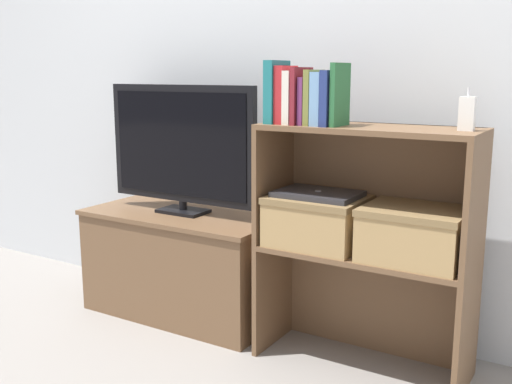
{
  "coord_description": "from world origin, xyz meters",
  "views": [
    {
      "loc": [
        1.24,
        -1.88,
        1.11
      ],
      "look_at": [
        0.0,
        0.16,
        0.63
      ],
      "focal_mm": 42.0,
      "sensor_mm": 36.0,
      "label": 1
    }
  ],
  "objects_px": {
    "book_forest": "(340,95)",
    "book_plum": "(308,101)",
    "book_teal": "(277,92)",
    "book_maroon": "(301,96)",
    "tv": "(181,146)",
    "storage_basket_right": "(414,232)",
    "laptop": "(318,194)",
    "book_ivory": "(294,97)",
    "baby_monitor": "(467,114)",
    "book_navy": "(332,98)",
    "tv_stand": "(184,263)",
    "storage_basket_left": "(317,218)",
    "book_olive": "(314,97)",
    "book_skyblue": "(322,99)",
    "book_crimson": "(286,95)"
  },
  "relations": [
    {
      "from": "book_olive",
      "to": "book_skyblue",
      "type": "relative_size",
      "value": 1.04
    },
    {
      "from": "book_ivory",
      "to": "storage_basket_right",
      "type": "height_order",
      "value": "book_ivory"
    },
    {
      "from": "tv_stand",
      "to": "book_teal",
      "type": "height_order",
      "value": "book_teal"
    },
    {
      "from": "book_teal",
      "to": "book_maroon",
      "type": "bearing_deg",
      "value": 0.0
    },
    {
      "from": "book_skyblue",
      "to": "baby_monitor",
      "type": "xyz_separation_m",
      "value": [
        0.49,
        0.06,
        -0.04
      ]
    },
    {
      "from": "storage_basket_left",
      "to": "tv",
      "type": "bearing_deg",
      "value": 174.47
    },
    {
      "from": "book_plum",
      "to": "storage_basket_left",
      "type": "bearing_deg",
      "value": 53.78
    },
    {
      "from": "storage_basket_right",
      "to": "laptop",
      "type": "bearing_deg",
      "value": -180.0
    },
    {
      "from": "book_maroon",
      "to": "book_plum",
      "type": "height_order",
      "value": "book_maroon"
    },
    {
      "from": "book_crimson",
      "to": "book_olive",
      "type": "height_order",
      "value": "book_crimson"
    },
    {
      "from": "baby_monitor",
      "to": "book_olive",
      "type": "bearing_deg",
      "value": -173.91
    },
    {
      "from": "tv",
      "to": "book_ivory",
      "type": "relative_size",
      "value": 3.95
    },
    {
      "from": "tv_stand",
      "to": "book_olive",
      "type": "xyz_separation_m",
      "value": [
        0.7,
        -0.11,
        0.78
      ]
    },
    {
      "from": "tv",
      "to": "book_navy",
      "type": "bearing_deg",
      "value": -8.07
    },
    {
      "from": "book_olive",
      "to": "book_forest",
      "type": "distance_m",
      "value": 0.1
    },
    {
      "from": "book_ivory",
      "to": "baby_monitor",
      "type": "relative_size",
      "value": 1.38
    },
    {
      "from": "tv",
      "to": "book_olive",
      "type": "xyz_separation_m",
      "value": [
        0.7,
        -0.11,
        0.23
      ]
    },
    {
      "from": "book_plum",
      "to": "storage_basket_right",
      "type": "distance_m",
      "value": 0.6
    },
    {
      "from": "book_teal",
      "to": "storage_basket_left",
      "type": "relative_size",
      "value": 0.66
    },
    {
      "from": "tv_stand",
      "to": "book_olive",
      "type": "relative_size",
      "value": 4.6
    },
    {
      "from": "book_ivory",
      "to": "laptop",
      "type": "xyz_separation_m",
      "value": [
        0.09,
        0.04,
        -0.36
      ]
    },
    {
      "from": "tv_stand",
      "to": "book_ivory",
      "type": "xyz_separation_m",
      "value": [
        0.62,
        -0.11,
        0.78
      ]
    },
    {
      "from": "book_teal",
      "to": "baby_monitor",
      "type": "height_order",
      "value": "book_teal"
    },
    {
      "from": "book_teal",
      "to": "book_olive",
      "type": "height_order",
      "value": "book_teal"
    },
    {
      "from": "book_navy",
      "to": "book_plum",
      "type": "bearing_deg",
      "value": 180.0
    },
    {
      "from": "tv_stand",
      "to": "baby_monitor",
      "type": "relative_size",
      "value": 6.47
    },
    {
      "from": "book_crimson",
      "to": "book_plum",
      "type": "relative_size",
      "value": 1.24
    },
    {
      "from": "book_crimson",
      "to": "storage_basket_left",
      "type": "relative_size",
      "value": 0.6
    },
    {
      "from": "book_crimson",
      "to": "baby_monitor",
      "type": "bearing_deg",
      "value": 5.0
    },
    {
      "from": "book_crimson",
      "to": "storage_basket_left",
      "type": "height_order",
      "value": "book_crimson"
    },
    {
      "from": "book_navy",
      "to": "baby_monitor",
      "type": "xyz_separation_m",
      "value": [
        0.46,
        0.06,
        -0.04
      ]
    },
    {
      "from": "book_olive",
      "to": "book_forest",
      "type": "xyz_separation_m",
      "value": [
        0.1,
        -0.0,
        0.01
      ]
    },
    {
      "from": "storage_basket_right",
      "to": "book_forest",
      "type": "bearing_deg",
      "value": -171.55
    },
    {
      "from": "tv",
      "to": "book_plum",
      "type": "distance_m",
      "value": 0.72
    },
    {
      "from": "book_maroon",
      "to": "tv",
      "type": "bearing_deg",
      "value": 170.44
    },
    {
      "from": "book_olive",
      "to": "book_ivory",
      "type": "bearing_deg",
      "value": 180.0
    },
    {
      "from": "book_crimson",
      "to": "book_navy",
      "type": "height_order",
      "value": "book_crimson"
    },
    {
      "from": "book_olive",
      "to": "book_forest",
      "type": "height_order",
      "value": "book_forest"
    },
    {
      "from": "book_teal",
      "to": "tv_stand",
      "type": "bearing_deg",
      "value": 168.51
    },
    {
      "from": "storage_basket_right",
      "to": "book_maroon",
      "type": "bearing_deg",
      "value": -174.52
    },
    {
      "from": "book_olive",
      "to": "book_skyblue",
      "type": "bearing_deg",
      "value": 0.0
    },
    {
      "from": "book_teal",
      "to": "book_maroon",
      "type": "height_order",
      "value": "book_teal"
    },
    {
      "from": "book_forest",
      "to": "book_plum",
      "type": "bearing_deg",
      "value": 180.0
    },
    {
      "from": "tv",
      "to": "laptop",
      "type": "relative_size",
      "value": 2.49
    },
    {
      "from": "book_skyblue",
      "to": "laptop",
      "type": "xyz_separation_m",
      "value": [
        -0.03,
        0.04,
        -0.36
      ]
    },
    {
      "from": "book_crimson",
      "to": "storage_basket_right",
      "type": "distance_m",
      "value": 0.68
    },
    {
      "from": "tv",
      "to": "book_navy",
      "type": "xyz_separation_m",
      "value": [
        0.77,
        -0.11,
        0.23
      ]
    },
    {
      "from": "book_plum",
      "to": "book_forest",
      "type": "relative_size",
      "value": 0.78
    },
    {
      "from": "tv_stand",
      "to": "baby_monitor",
      "type": "height_order",
      "value": "baby_monitor"
    },
    {
      "from": "tv",
      "to": "book_forest",
      "type": "relative_size",
      "value": 3.47
    }
  ]
}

